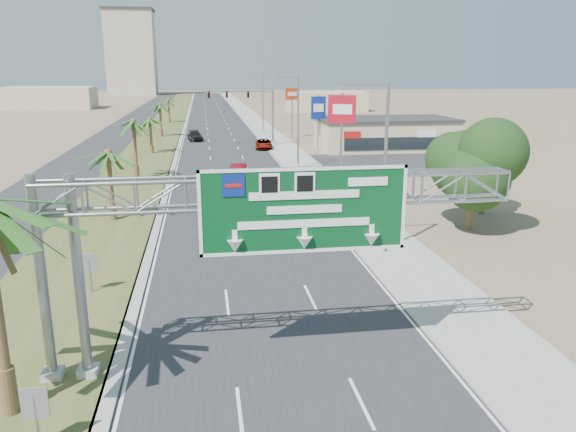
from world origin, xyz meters
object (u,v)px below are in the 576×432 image
(car_far, at_px, (195,136))
(pole_sign_red_far, at_px, (292,98))
(car_mid_lane, at_px, (239,171))
(signal_mast, at_px, (259,112))
(sign_gantry, at_px, (258,207))
(store_building, at_px, (385,134))
(car_right_lane, at_px, (264,144))
(pole_sign_blue, at_px, (318,110))
(car_left_lane, at_px, (213,185))
(pole_sign_red_near, at_px, (342,115))

(car_far, height_order, pole_sign_red_far, pole_sign_red_far)
(car_mid_lane, bearing_deg, signal_mast, 75.80)
(sign_gantry, distance_m, signal_mast, 62.37)
(car_far, bearing_deg, pole_sign_red_far, -3.01)
(store_building, height_order, pole_sign_red_far, pole_sign_red_far)
(car_right_lane, bearing_deg, pole_sign_red_far, 68.89)
(pole_sign_blue, bearing_deg, sign_gantry, -103.72)
(car_left_lane, relative_size, car_mid_lane, 1.17)
(pole_sign_red_near, relative_size, pole_sign_red_far, 1.09)
(car_left_lane, height_order, car_mid_lane, car_left_lane)
(car_mid_lane, distance_m, pole_sign_blue, 22.19)
(car_right_lane, bearing_deg, car_far, 135.79)
(signal_mast, xyz_separation_m, car_far, (-9.21, 7.43, -4.13))
(store_building, distance_m, pole_sign_blue, 10.03)
(car_right_lane, xyz_separation_m, pole_sign_red_near, (3.70, -29.21, 6.19))
(sign_gantry, distance_m, car_far, 69.75)
(signal_mast, height_order, store_building, signal_mast)
(signal_mast, height_order, pole_sign_blue, signal_mast)
(pole_sign_blue, bearing_deg, store_building, 1.04)
(store_building, xyz_separation_m, car_mid_lane, (-21.29, -18.30, -1.32))
(signal_mast, bearing_deg, car_mid_lane, -100.42)
(car_mid_lane, relative_size, pole_sign_blue, 0.55)
(car_far, bearing_deg, car_mid_lane, -88.03)
(car_mid_lane, height_order, pole_sign_red_near, pole_sign_red_near)
(store_building, relative_size, car_mid_lane, 4.38)
(sign_gantry, bearing_deg, car_left_lane, 91.99)
(car_right_lane, relative_size, car_far, 0.98)
(car_far, bearing_deg, signal_mast, -45.45)
(car_far, distance_m, pole_sign_red_far, 16.40)
(car_right_lane, height_order, pole_sign_blue, pole_sign_blue)
(store_building, height_order, car_right_lane, store_building)
(pole_sign_red_near, bearing_deg, car_left_lane, 175.65)
(pole_sign_red_far, bearing_deg, pole_sign_blue, -85.10)
(signal_mast, distance_m, store_building, 18.08)
(store_building, height_order, pole_sign_blue, pole_sign_blue)
(store_building, distance_m, car_right_lane, 16.76)
(pole_sign_blue, xyz_separation_m, pole_sign_red_far, (-1.25, 14.53, 0.90))
(signal_mast, distance_m, car_mid_lane, 25.03)
(store_building, bearing_deg, car_far, 152.76)
(store_building, relative_size, pole_sign_red_far, 2.23)
(signal_mast, bearing_deg, car_left_lane, -102.84)
(pole_sign_red_near, bearing_deg, car_right_lane, 97.21)
(sign_gantry, distance_m, pole_sign_blue, 57.55)
(sign_gantry, xyz_separation_m, signal_mast, (6.23, 62.05, -1.21))
(car_right_lane, bearing_deg, sign_gantry, -91.33)
(sign_gantry, bearing_deg, car_mid_lane, 87.31)
(car_mid_lane, bearing_deg, store_building, 36.90)
(pole_sign_red_near, bearing_deg, pole_sign_red_far, 86.97)
(car_left_lane, xyz_separation_m, car_right_lane, (7.57, 28.35, -0.14))
(sign_gantry, bearing_deg, car_right_lane, 83.63)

